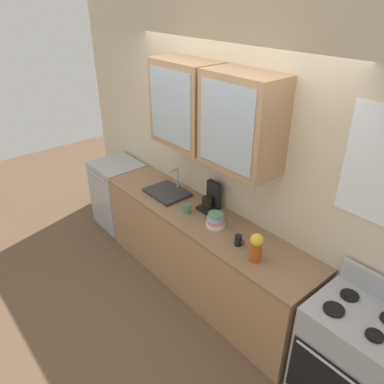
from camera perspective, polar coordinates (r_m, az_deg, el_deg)
name	(u,v)px	position (r m, az deg, el deg)	size (l,w,h in m)	color
ground_plane	(200,285)	(4.28, 1.17, -13.96)	(10.00, 10.00, 0.00)	brown
back_wall_unit	(225,149)	(3.62, 5.09, 6.59)	(5.07, 0.48, 2.87)	beige
counter	(200,252)	(3.99, 1.24, -9.15)	(2.64, 0.61, 0.91)	#A87F56
stove_range	(348,358)	(3.28, 22.70, -22.29)	(0.65, 0.61, 1.09)	#ADAFB5
sink_faucet	(168,192)	(4.12, -3.75, 0.03)	(0.45, 0.36, 0.26)	#2D2D30
bowl_stack	(216,220)	(3.55, 3.60, -4.30)	(0.18, 0.18, 0.14)	white
vase	(256,247)	(3.13, 9.74, -8.22)	(0.11, 0.11, 0.26)	#BF4C19
cup_near_sink	(187,208)	(3.77, -0.77, -2.51)	(0.12, 0.09, 0.08)	#4C7F59
cup_near_bowls	(239,240)	(3.32, 7.10, -7.33)	(0.10, 0.07, 0.10)	black
dishwasher	(119,194)	(5.13, -11.04, -0.35)	(0.62, 0.60, 0.91)	#ADAFB5
coffee_maker	(211,199)	(3.80, 2.86, -1.07)	(0.17, 0.20, 0.29)	black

